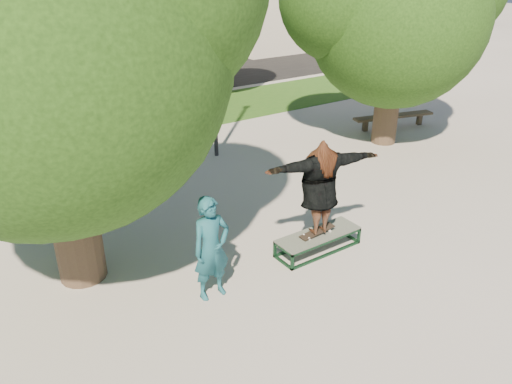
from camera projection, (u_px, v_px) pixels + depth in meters
ground at (295, 234)px, 10.68m from camera, size 120.00×120.00×0.00m
grass_strip at (154, 119)px, 18.27m from camera, size 30.00×4.00×0.02m
asphalt_strip at (74, 88)px, 22.60m from camera, size 40.00×8.00×0.01m
tree_left at (33, 27)px, 7.41m from camera, size 6.96×5.95×7.12m
tree_right at (394, 6)px, 14.27m from camera, size 6.24×5.33×6.51m
bg_tree_mid at (59, 0)px, 17.41m from camera, size 5.76×4.92×6.24m
bg_tree_right at (204, 9)px, 20.08m from camera, size 5.04×4.31×5.43m
lamppost at (213, 47)px, 13.57m from camera, size 0.25×0.15×6.11m
grind_box at (318, 242)px, 10.01m from camera, size 1.80×0.60×0.38m
skater_rig at (320, 187)px, 9.47m from camera, size 2.43×1.12×1.99m
bystander at (211, 248)px, 8.37m from camera, size 0.69×0.46×1.88m
bench at (393, 117)px, 17.17m from camera, size 2.97×1.16×0.46m
car_dark at (19, 86)px, 19.55m from camera, size 2.24×4.92×1.56m
car_grey at (132, 75)px, 21.87m from camera, size 2.71×5.12×1.37m
car_silver_b at (93, 74)px, 21.49m from camera, size 3.03×5.73×1.58m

